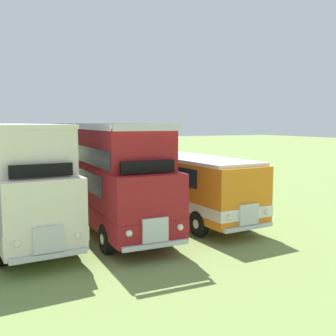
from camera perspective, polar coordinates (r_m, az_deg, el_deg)
The scene contains 3 objects.
bus_fourth_in_row at distance 18.11m, azimuth -20.78°, elevation -0.61°, with size 2.99×11.56×4.49m.
bus_fifth_in_row at distance 18.35m, azimuth -8.98°, elevation -0.54°, with size 2.94×11.40×4.52m.
bus_sixth_in_row at distance 20.30m, azimuth 0.59°, elevation -1.52°, with size 2.95×11.63×2.99m.
Camera 1 is at (-0.17, -17.56, 4.56)m, focal length 43.49 mm.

